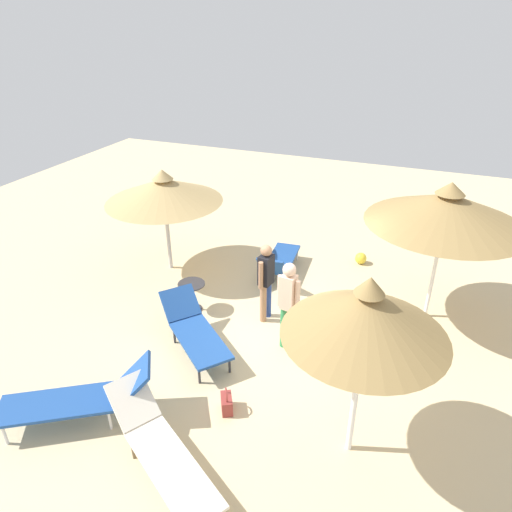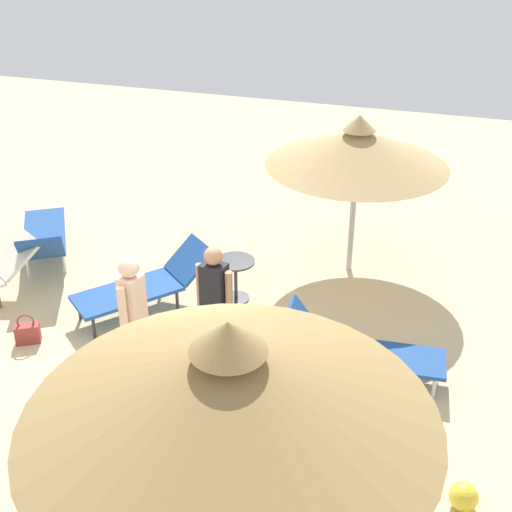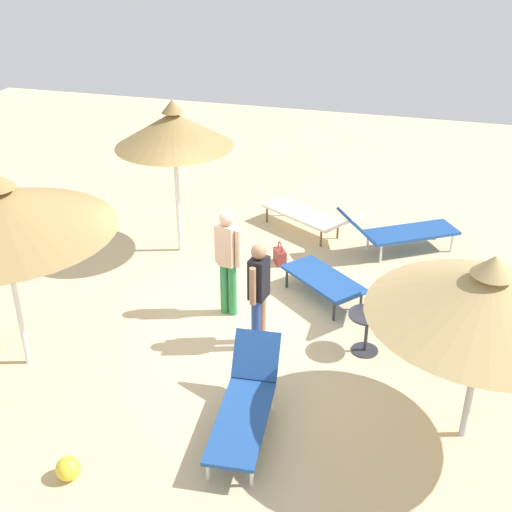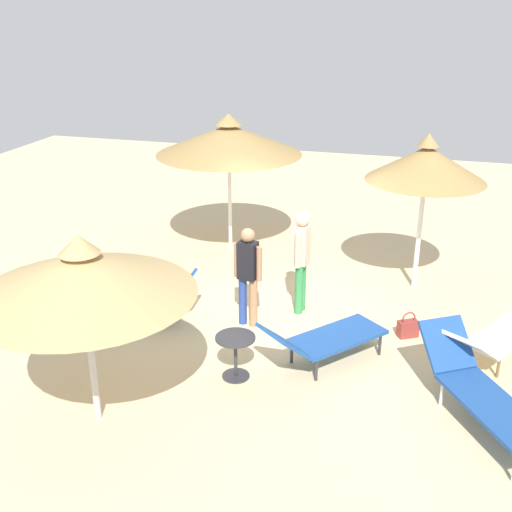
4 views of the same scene
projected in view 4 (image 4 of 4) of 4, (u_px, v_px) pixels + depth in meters
name	position (u px, v px, depth m)	size (l,w,h in m)	color
ground	(283.00, 315.00, 10.42)	(24.00, 24.00, 0.10)	beige
parasol_umbrella_far_right	(82.00, 274.00, 7.05)	(2.61, 2.61, 2.43)	#B2B2B7
parasol_umbrella_far_left	(229.00, 139.00, 12.13)	(2.87, 2.87, 2.82)	white
parasol_umbrella_back	(426.00, 163.00, 10.49)	(2.03, 2.03, 2.80)	white
lounge_chair_near_left	(322.00, 338.00, 8.77)	(1.90, 1.74, 0.81)	#1E478C
lounge_chair_front	(142.00, 297.00, 10.05)	(0.74, 1.92, 0.87)	#1E478C
lounge_chair_center	(481.00, 390.00, 7.57)	(2.21, 1.72, 0.92)	#1E478C
lounge_chair_edge	(499.00, 335.00, 8.88)	(2.28, 1.69, 0.81)	silver
person_standing_near_right	(301.00, 256.00, 10.09)	(0.43, 0.26, 1.74)	#338C4C
person_standing_far_right	(248.00, 271.00, 9.69)	(0.27, 0.47, 1.63)	#A57554
handbag	(408.00, 328.00, 9.62)	(0.30, 0.35, 0.42)	maroon
side_table_round	(235.00, 350.00, 8.48)	(0.55, 0.55, 0.62)	#2D2D33
beach_ball	(119.00, 265.00, 11.95)	(0.28, 0.28, 0.28)	yellow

